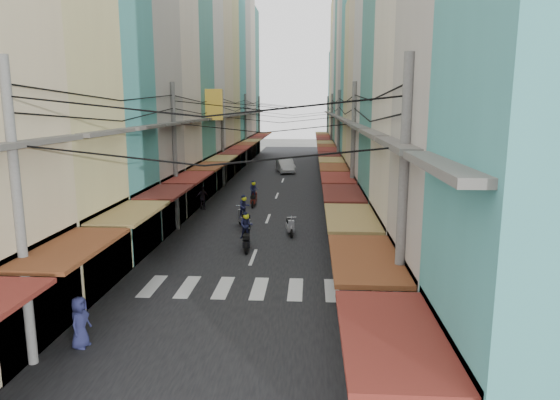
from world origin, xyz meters
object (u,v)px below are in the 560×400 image
at_px(bicycle, 392,259).
at_px(traffic_sign, 379,204).
at_px(market_umbrella, 422,249).
at_px(white_car, 285,172).

xyz_separation_m(bicycle, traffic_sign, (-0.52, 1.31, 2.31)).
bearing_deg(traffic_sign, market_umbrella, -86.12).
bearing_deg(bicycle, traffic_sign, 18.56).
xyz_separation_m(bicycle, market_umbrella, (-0.02, -5.96, 2.24)).
bearing_deg(white_car, market_umbrella, -91.73).
distance_m(white_car, bicycle, 30.31).
height_order(bicycle, traffic_sign, traffic_sign).
xyz_separation_m(white_car, bicycle, (6.47, -29.61, 0.00)).
bearing_deg(bicycle, white_car, 9.39).
bearing_deg(traffic_sign, bicycle, -68.50).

